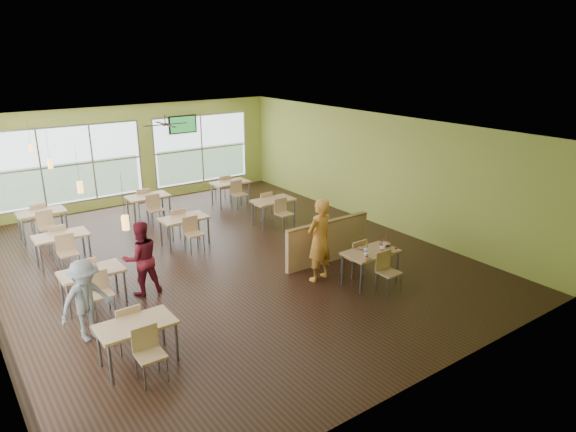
{
  "coord_description": "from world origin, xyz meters",
  "views": [
    {
      "loc": [
        -5.44,
        -10.29,
        4.95
      ],
      "look_at": [
        1.36,
        -0.82,
        1.09
      ],
      "focal_mm": 32.0,
      "sensor_mm": 36.0,
      "label": 1
    }
  ],
  "objects_px": {
    "main_table": "(371,256)",
    "man_plaid": "(319,240)",
    "food_basket": "(385,244)",
    "half_wall_divider": "(328,241)"
  },
  "relations": [
    {
      "from": "man_plaid",
      "to": "food_basket",
      "type": "xyz_separation_m",
      "value": [
        1.29,
        -0.73,
        -0.16
      ]
    },
    {
      "from": "main_table",
      "to": "man_plaid",
      "type": "bearing_deg",
      "value": 134.87
    },
    {
      "from": "main_table",
      "to": "man_plaid",
      "type": "distance_m",
      "value": 1.16
    },
    {
      "from": "man_plaid",
      "to": "food_basket",
      "type": "height_order",
      "value": "man_plaid"
    },
    {
      "from": "main_table",
      "to": "man_plaid",
      "type": "height_order",
      "value": "man_plaid"
    },
    {
      "from": "half_wall_divider",
      "to": "food_basket",
      "type": "bearing_deg",
      "value": -70.45
    },
    {
      "from": "main_table",
      "to": "food_basket",
      "type": "relative_size",
      "value": 6.04
    },
    {
      "from": "half_wall_divider",
      "to": "food_basket",
      "type": "xyz_separation_m",
      "value": [
        0.49,
        -1.39,
        0.26
      ]
    },
    {
      "from": "half_wall_divider",
      "to": "man_plaid",
      "type": "height_order",
      "value": "man_plaid"
    },
    {
      "from": "half_wall_divider",
      "to": "man_plaid",
      "type": "relative_size",
      "value": 1.28
    }
  ]
}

